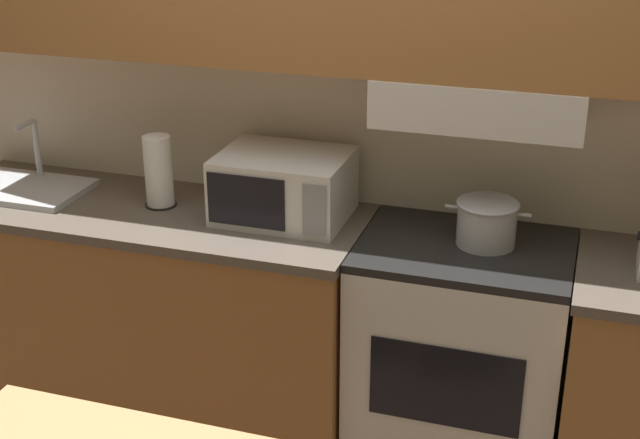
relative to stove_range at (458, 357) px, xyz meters
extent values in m
plane|color=#3D2D23|center=(-0.49, 0.28, -0.44)|extent=(16.00, 16.00, 0.00)
cube|color=silver|center=(-0.49, 0.30, 0.83)|extent=(5.52, 0.05, 2.55)
cube|color=silver|center=(0.00, 0.12, 0.92)|extent=(0.69, 0.34, 0.16)
cube|color=#A36B38|center=(-1.21, -0.02, -0.02)|extent=(1.67, 0.59, 0.85)
cube|color=brown|center=(-1.21, -0.02, 0.42)|extent=(1.69, 0.61, 0.04)
cube|color=silver|center=(0.00, 0.00, -0.02)|extent=(0.73, 0.55, 0.85)
cube|color=black|center=(0.00, 0.00, 0.43)|extent=(0.73, 0.55, 0.03)
cube|color=black|center=(0.00, -0.28, 0.05)|extent=(0.51, 0.01, 0.30)
cylinder|color=black|center=(-0.16, -0.11, 0.44)|extent=(0.10, 0.10, 0.01)
cylinder|color=black|center=(0.16, -0.11, 0.44)|extent=(0.10, 0.10, 0.01)
cylinder|color=black|center=(-0.16, 0.11, 0.44)|extent=(0.10, 0.10, 0.01)
cylinder|color=black|center=(0.16, 0.11, 0.44)|extent=(0.10, 0.10, 0.01)
cylinder|color=#B7BABF|center=(0.06, 0.03, 0.52)|extent=(0.20, 0.20, 0.15)
torus|color=#B7BABF|center=(0.06, 0.03, 0.59)|extent=(0.21, 0.21, 0.01)
cylinder|color=#B7BABF|center=(-0.06, 0.03, 0.56)|extent=(0.05, 0.01, 0.01)
cylinder|color=#B7BABF|center=(0.18, 0.03, 0.56)|extent=(0.05, 0.01, 0.01)
cube|color=silver|center=(-0.68, 0.06, 0.56)|extent=(0.46, 0.37, 0.24)
cube|color=black|center=(-0.75, -0.13, 0.56)|extent=(0.29, 0.01, 0.19)
cube|color=gray|center=(-0.50, -0.13, 0.56)|extent=(0.08, 0.01, 0.19)
cube|color=black|center=(0.55, -0.02, 0.56)|extent=(0.01, 0.02, 0.02)
cube|color=#B7BABF|center=(-1.75, -0.02, 0.45)|extent=(0.50, 0.33, 0.02)
cube|color=#4C4F54|center=(-1.75, -0.04, 0.46)|extent=(0.42, 0.25, 0.01)
cylinder|color=#B7BABF|center=(-1.75, 0.10, 0.58)|extent=(0.02, 0.02, 0.23)
cylinder|color=#B7BABF|center=(-1.75, 0.04, 0.70)|extent=(0.02, 0.12, 0.02)
cylinder|color=black|center=(-1.16, 0.02, 0.44)|extent=(0.12, 0.12, 0.01)
cylinder|color=white|center=(-1.16, 0.02, 0.58)|extent=(0.10, 0.10, 0.27)
camera|label=1|loc=(0.37, -2.78, 1.71)|focal=50.00mm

